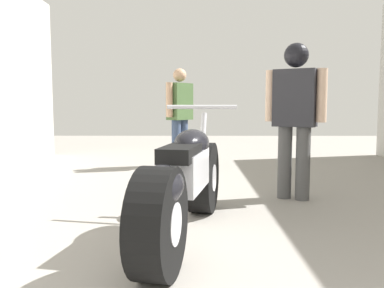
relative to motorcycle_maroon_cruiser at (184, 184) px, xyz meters
The scene contains 4 objects.
ground_plane 1.11m from the motorcycle_maroon_cruiser, 60.88° to the left, with size 18.82×18.82×0.00m, color gray.
motorcycle_maroon_cruiser is the anchor object (origin of this frame).
mechanic_in_blue 3.66m from the motorcycle_maroon_cruiser, 92.56° to the left, with size 0.46×0.58×1.61m.
mechanic_with_helmet 1.85m from the motorcycle_maroon_cruiser, 49.22° to the left, with size 0.63×0.41×1.67m.
Camera 1 is at (-0.42, 0.04, 1.02)m, focal length 37.70 mm.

